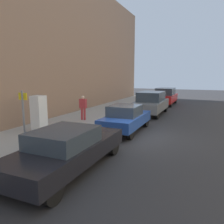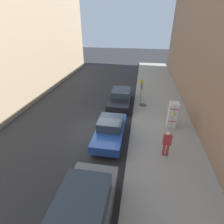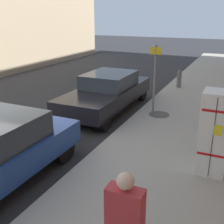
% 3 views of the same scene
% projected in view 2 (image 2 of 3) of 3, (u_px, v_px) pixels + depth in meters
% --- Properties ---
extents(ground_plane, '(80.00, 80.00, 0.00)m').
position_uv_depth(ground_plane, '(101.00, 132.00, 12.27)').
color(ground_plane, '#28282B').
extents(sidewalk_slab, '(4.44, 44.00, 0.15)m').
position_uv_depth(sidewalk_slab, '(164.00, 137.00, 11.60)').
color(sidewalk_slab, '#9E998E').
rests_on(sidewalk_slab, ground).
extents(discarded_refrigerator, '(0.61, 0.64, 1.83)m').
position_uv_depth(discarded_refrigerator, '(173.00, 115.00, 12.23)').
color(discarded_refrigerator, white).
rests_on(discarded_refrigerator, sidewalk_slab).
extents(manhole_cover, '(0.70, 0.70, 0.02)m').
position_uv_depth(manhole_cover, '(143.00, 105.00, 15.68)').
color(manhole_cover, '#47443F').
rests_on(manhole_cover, sidewalk_slab).
extents(street_sign_post, '(0.36, 0.07, 2.35)m').
position_uv_depth(street_sign_post, '(141.00, 91.00, 15.19)').
color(street_sign_post, slate).
rests_on(street_sign_post, sidewalk_slab).
extents(fire_hydrant, '(0.22, 0.22, 0.82)m').
position_uv_depth(fire_hydrant, '(142.00, 85.00, 19.13)').
color(fire_hydrant, slate).
rests_on(fire_hydrant, sidewalk_slab).
extents(pedestrian_walking_far, '(0.46, 0.22, 1.58)m').
position_uv_depth(pedestrian_walking_far, '(167.00, 142.00, 9.51)').
color(pedestrian_walking_far, '#B73338').
rests_on(pedestrian_walking_far, sidewalk_slab).
extents(parked_sedan_dark, '(1.81, 4.79, 1.38)m').
position_uv_depth(parked_sedan_dark, '(121.00, 97.00, 15.83)').
color(parked_sedan_dark, black).
rests_on(parked_sedan_dark, ground).
extents(parked_hatchback_blue, '(1.71, 4.04, 1.45)m').
position_uv_depth(parked_hatchback_blue, '(110.00, 130.00, 11.14)').
color(parked_hatchback_blue, '#23479E').
rests_on(parked_hatchback_blue, ground).
extents(parked_suv_gray, '(1.96, 4.69, 1.77)m').
position_uv_depth(parked_suv_gray, '(82.00, 216.00, 6.08)').
color(parked_suv_gray, slate).
rests_on(parked_suv_gray, ground).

